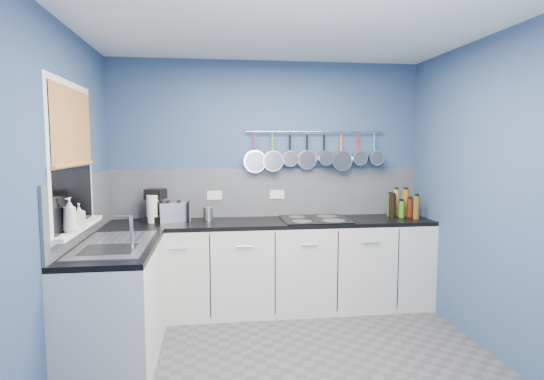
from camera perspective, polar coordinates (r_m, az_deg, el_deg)
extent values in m
cube|color=#47474C|center=(3.54, 2.58, -22.00)|extent=(3.20, 3.00, 0.02)
cube|color=white|center=(3.25, 2.80, 21.25)|extent=(3.20, 3.00, 0.02)
cube|color=navy|center=(4.65, -0.62, 0.94)|extent=(3.20, 0.02, 2.50)
cube|color=navy|center=(1.72, 11.73, -7.49)|extent=(3.20, 0.02, 2.50)
cube|color=navy|center=(3.28, -26.18, -1.66)|extent=(0.02, 3.00, 2.50)
cube|color=navy|center=(3.79, 27.39, -0.80)|extent=(0.02, 3.00, 2.50)
cube|color=gray|center=(4.63, -0.58, -0.32)|extent=(3.20, 0.02, 0.50)
cube|color=gray|center=(3.86, -22.97, -2.00)|extent=(0.02, 1.80, 0.50)
cube|color=silver|center=(4.49, -0.12, -9.89)|extent=(3.20, 0.60, 0.86)
cube|color=black|center=(4.39, -0.12, -4.22)|extent=(3.20, 0.60, 0.04)
cube|color=silver|center=(3.67, -19.33, -13.82)|extent=(0.60, 1.20, 0.86)
cube|color=black|center=(3.55, -19.57, -6.95)|extent=(0.60, 1.20, 0.04)
cube|color=white|center=(3.54, -24.31, 3.79)|extent=(0.01, 1.00, 1.10)
cube|color=black|center=(3.54, -24.23, 3.79)|extent=(0.01, 0.90, 1.00)
cube|color=#C18144|center=(3.53, -24.26, 7.44)|extent=(0.01, 0.90, 0.55)
cube|color=white|center=(3.58, -23.58, -4.46)|extent=(0.10, 0.98, 0.03)
cube|color=silver|center=(3.54, -19.59, -6.57)|extent=(0.50, 0.95, 0.01)
cube|color=white|center=(4.59, -7.40, -0.67)|extent=(0.15, 0.01, 0.09)
cube|color=white|center=(4.64, 0.66, -0.56)|extent=(0.15, 0.01, 0.09)
cylinder|color=silver|center=(4.66, 5.63, 7.45)|extent=(1.45, 0.02, 0.02)
imported|color=white|center=(3.31, -24.56, -2.94)|extent=(0.11, 0.11, 0.24)
imported|color=white|center=(3.51, -23.55, -2.98)|extent=(0.10, 0.10, 0.17)
cylinder|color=white|center=(4.41, -15.05, -2.35)|extent=(0.14, 0.14, 0.27)
cube|color=silver|center=(4.44, -12.53, -2.74)|extent=(0.33, 0.25, 0.19)
cylinder|color=silver|center=(4.41, -8.21, -3.07)|extent=(0.12, 0.12, 0.13)
cube|color=black|center=(4.45, 5.51, -3.76)|extent=(0.65, 0.57, 0.01)
cylinder|color=#8C5914|center=(4.86, 16.78, -1.56)|extent=(0.07, 0.07, 0.28)
cylinder|color=olive|center=(4.85, 15.65, -1.56)|extent=(0.05, 0.05, 0.28)
cylinder|color=#265919|center=(4.81, 14.97, -1.88)|extent=(0.07, 0.07, 0.23)
cylinder|color=#4C190C|center=(4.81, 17.30, -2.21)|extent=(0.06, 0.06, 0.19)
cylinder|color=#3F721E|center=(4.77, 16.31, -2.38)|extent=(0.06, 0.06, 0.17)
cylinder|color=black|center=(4.72, 15.21, -2.02)|extent=(0.07, 0.07, 0.24)
cylinder|color=brown|center=(4.70, 18.06, -2.15)|extent=(0.06, 0.06, 0.24)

